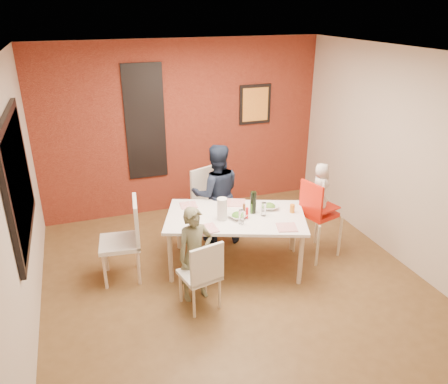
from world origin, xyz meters
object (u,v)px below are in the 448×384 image
object	(u,v)px
chair_near	(203,272)
paper_towel_roll	(222,209)
chair_left	(127,236)
high_chair	(317,212)
chair_far	(209,198)
child_far	(216,194)
toddler	(320,188)
wine_bottle	(253,202)
dining_table	(236,220)
child_near	(195,254)

from	to	relation	value
chair_near	paper_towel_roll	bearing A→B (deg)	-136.31
chair_near	chair_left	world-z (taller)	chair_left
paper_towel_roll	high_chair	bearing A→B (deg)	-3.99
chair_far	child_far	xyz separation A→B (m)	(0.03, -0.24, 0.16)
high_chair	toddler	bearing A→B (deg)	-80.07
high_chair	child_far	world-z (taller)	child_far
child_far	wine_bottle	distance (m)	0.77
dining_table	child_far	distance (m)	0.72
child_far	wine_bottle	xyz separation A→B (m)	(0.25, -0.71, 0.14)
dining_table	chair_far	world-z (taller)	chair_far
chair_left	child_far	distance (m)	1.43
chair_near	child_near	bearing A→B (deg)	-98.46
dining_table	child_near	xyz separation A→B (m)	(-0.67, -0.49, -0.08)
chair_left	child_far	world-z (taller)	child_far
child_far	toddler	world-z (taller)	child_far
dining_table	paper_towel_roll	distance (m)	0.28
toddler	wine_bottle	xyz separation A→B (m)	(-0.88, 0.11, -0.12)
dining_table	child_far	bearing A→B (deg)	91.45
chair_far	paper_towel_roll	size ratio (longest dim) A/B	3.58
child_near	toddler	world-z (taller)	toddler
chair_far	high_chair	world-z (taller)	high_chair
chair_near	child_near	xyz separation A→B (m)	(-0.02, 0.23, 0.09)
toddler	dining_table	bearing A→B (deg)	97.81
chair_far	chair_left	xyz separation A→B (m)	(-1.28, -0.78, 0.02)
child_far	wine_bottle	bearing A→B (deg)	119.30
chair_near	high_chair	size ratio (longest dim) A/B	0.78
toddler	wine_bottle	bearing A→B (deg)	96.22
wine_bottle	paper_towel_roll	bearing A→B (deg)	-174.77
chair_far	dining_table	bearing A→B (deg)	-108.64
dining_table	wine_bottle	size ratio (longest dim) A/B	6.75
chair_left	child_far	size ratio (longest dim) A/B	0.72
high_chair	paper_towel_roll	size ratio (longest dim) A/B	3.92
wine_bottle	child_far	bearing A→B (deg)	109.59
child_near	high_chair	bearing A→B (deg)	3.71
chair_left	toddler	bearing A→B (deg)	90.25
wine_bottle	child_near	bearing A→B (deg)	-151.50
child_far	paper_towel_roll	world-z (taller)	child_far
paper_towel_roll	chair_far	bearing A→B (deg)	81.91
high_chair	child_near	bearing A→B (deg)	85.58
toddler	wine_bottle	distance (m)	0.90
child_near	wine_bottle	xyz separation A→B (m)	(0.90, 0.49, 0.29)
dining_table	chair_far	size ratio (longest dim) A/B	1.96
chair_left	paper_towel_roll	distance (m)	1.20
child_near	paper_towel_roll	xyz separation A→B (m)	(0.48, 0.45, 0.29)
high_chair	toddler	size ratio (longest dim) A/B	1.62
child_far	dining_table	bearing A→B (deg)	101.16
child_far	high_chair	bearing A→B (deg)	152.50
chair_far	wine_bottle	bearing A→B (deg)	-95.00
toddler	wine_bottle	world-z (taller)	toddler
chair_left	toddler	size ratio (longest dim) A/B	1.54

